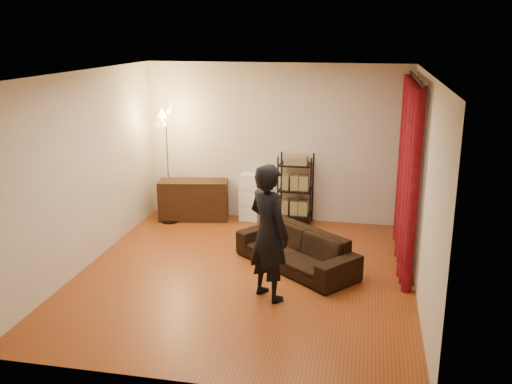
% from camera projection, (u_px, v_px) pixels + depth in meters
% --- Properties ---
extents(floor, '(5.00, 5.00, 0.00)m').
position_uv_depth(floor, '(244.00, 275.00, 7.75)').
color(floor, '#8B3A14').
rests_on(floor, ground).
extents(ceiling, '(5.00, 5.00, 0.00)m').
position_uv_depth(ceiling, '(243.00, 73.00, 7.01)').
color(ceiling, white).
rests_on(ceiling, ground).
extents(wall_back, '(5.00, 0.00, 5.00)m').
position_uv_depth(wall_back, '(276.00, 143.00, 9.74)').
color(wall_back, beige).
rests_on(wall_back, ground).
extents(wall_front, '(5.00, 0.00, 5.00)m').
position_uv_depth(wall_front, '(183.00, 249.00, 5.02)').
color(wall_front, beige).
rests_on(wall_front, ground).
extents(wall_left, '(0.00, 5.00, 5.00)m').
position_uv_depth(wall_left, '(84.00, 171.00, 7.81)').
color(wall_left, beige).
rests_on(wall_left, ground).
extents(wall_right, '(0.00, 5.00, 5.00)m').
position_uv_depth(wall_right, '(424.00, 188.00, 6.96)').
color(wall_right, beige).
rests_on(wall_right, ground).
extents(curtain_rod, '(0.04, 2.65, 0.04)m').
position_uv_depth(curtain_rod, '(417.00, 79.00, 7.70)').
color(curtain_rod, black).
rests_on(curtain_rod, wall_right).
extents(curtain, '(0.22, 2.65, 2.55)m').
position_uv_depth(curtain, '(408.00, 172.00, 8.06)').
color(curtain, maroon).
rests_on(curtain, ground).
extents(sofa, '(1.88, 1.72, 0.54)m').
position_uv_depth(sofa, '(296.00, 250.00, 7.93)').
color(sofa, black).
rests_on(sofa, ground).
extents(person, '(0.74, 0.71, 1.71)m').
position_uv_depth(person, '(269.00, 233.00, 6.89)').
color(person, black).
rests_on(person, ground).
extents(media_cabinet, '(1.25, 0.65, 0.70)m').
position_uv_depth(media_cabinet, '(194.00, 200.00, 9.97)').
color(media_cabinet, '#321D0E').
rests_on(media_cabinet, ground).
extents(storage_boxes, '(0.37, 0.32, 0.84)m').
position_uv_depth(storage_boxes, '(250.00, 197.00, 9.89)').
color(storage_boxes, silver).
rests_on(storage_boxes, ground).
extents(wire_shelf, '(0.59, 0.44, 1.21)m').
position_uv_depth(wire_shelf, '(295.00, 190.00, 9.66)').
color(wire_shelf, black).
rests_on(wire_shelf, ground).
extents(floor_lamp, '(0.45, 0.45, 1.99)m').
position_uv_depth(floor_lamp, '(168.00, 166.00, 9.64)').
color(floor_lamp, silver).
rests_on(floor_lamp, ground).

